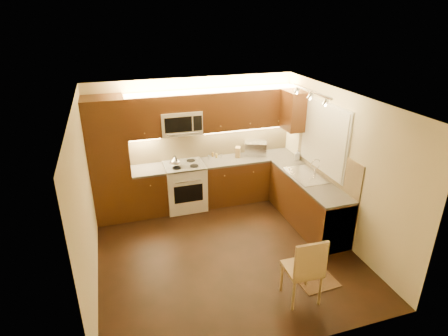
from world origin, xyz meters
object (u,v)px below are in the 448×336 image
object	(u,v)px
microwave	(181,122)
kettle	(175,161)
stove	(185,186)
dining_chair	(302,267)
toaster_oven	(256,148)
knife_block	(238,152)
sink	(306,172)
soap_bottle	(297,155)

from	to	relation	value
microwave	kettle	world-z (taller)	microwave
stove	dining_chair	bearing A→B (deg)	-72.11
toaster_oven	dining_chair	bearing A→B (deg)	-78.41
dining_chair	knife_block	bearing A→B (deg)	88.98
stove	sink	size ratio (longest dim) A/B	1.07
sink	toaster_oven	size ratio (longest dim) A/B	1.95
kettle	soap_bottle	distance (m)	2.41
kettle	dining_chair	xyz separation A→B (m)	(1.13, -2.89, -0.53)
toaster_oven	knife_block	world-z (taller)	toaster_oven
kettle	stove	bearing A→B (deg)	11.77
microwave	stove	bearing A→B (deg)	-90.00
stove	knife_block	world-z (taller)	knife_block
stove	toaster_oven	xyz separation A→B (m)	(1.53, 0.15, 0.57)
knife_block	microwave	bearing A→B (deg)	-157.60
sink	soap_bottle	distance (m)	0.78
stove	microwave	world-z (taller)	microwave
sink	kettle	distance (m)	2.41
stove	knife_block	xyz separation A→B (m)	(1.13, 0.11, 0.54)
soap_bottle	dining_chair	xyz separation A→B (m)	(-1.26, -2.59, -0.50)
sink	microwave	bearing A→B (deg)	147.79
soap_bottle	microwave	bearing A→B (deg)	-168.94
stove	microwave	xyz separation A→B (m)	(0.00, 0.14, 1.26)
microwave	sink	xyz separation A→B (m)	(2.00, -1.26, -0.74)
microwave	soap_bottle	distance (m)	2.38
knife_block	sink	bearing A→B (deg)	-31.33
knife_block	dining_chair	bearing A→B (deg)	-69.63
dining_chair	microwave	bearing A→B (deg)	109.40
microwave	kettle	bearing A→B (deg)	-129.24
knife_block	soap_bottle	distance (m)	1.18
stove	dining_chair	xyz separation A→B (m)	(0.96, -2.97, 0.05)
sink	kettle	bearing A→B (deg)	154.31
soap_bottle	dining_chair	bearing A→B (deg)	-91.76
dining_chair	kettle	bearing A→B (deg)	113.65
stove	dining_chair	distance (m)	3.12
stove	knife_block	distance (m)	1.26
microwave	toaster_oven	world-z (taller)	microwave
knife_block	dining_chair	xyz separation A→B (m)	(-0.18, -3.08, -0.50)
kettle	knife_block	bearing A→B (deg)	-4.28
microwave	sink	world-z (taller)	microwave
kettle	knife_block	xyz separation A→B (m)	(1.31, 0.19, -0.03)
stove	soap_bottle	bearing A→B (deg)	-9.67
toaster_oven	soap_bottle	world-z (taller)	toaster_oven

